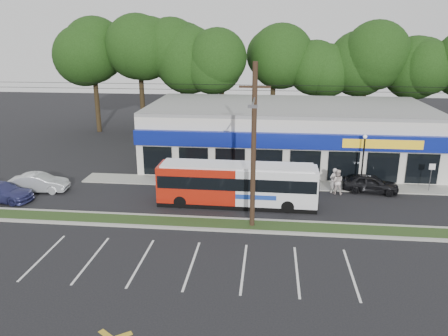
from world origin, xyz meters
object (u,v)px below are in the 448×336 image
lamp_post (363,155)px  car_dark (370,183)px  car_silver (39,183)px  pedestrian_b (337,182)px  metrobus (237,184)px  pedestrian_a (334,180)px  car_blue (1,192)px  utility_pole (251,142)px  sign_post (431,172)px

lamp_post → car_dark: (0.57, -0.73, -1.98)m
car_silver → pedestrian_b: pedestrian_b is taller
pedestrian_b → metrobus: bearing=31.4°
car_silver → pedestrian_a: pedestrian_a is taller
car_dark → metrobus: bearing=118.5°
metrobus → car_dark: bearing=20.7°
car_dark → car_blue: car_dark is taller
utility_pole → sign_post: size_ratio=22.47×
utility_pole → pedestrian_a: size_ratio=26.19×
lamp_post → pedestrian_a: bearing=-153.6°
pedestrian_a → pedestrian_b: pedestrian_a is taller
car_silver → car_blue: 2.68m
car_dark → car_silver: size_ratio=0.95×
utility_pole → car_blue: 18.63m
sign_post → pedestrian_a: 7.29m
metrobus → car_blue: (-16.79, -1.00, -0.88)m
sign_post → car_silver: sign_post is taller
car_dark → pedestrian_a: bearing=106.0°
utility_pole → car_blue: size_ratio=10.79×
car_silver → utility_pole: bearing=-111.6°
car_silver → pedestrian_a: bearing=-90.0°
car_dark → pedestrian_b: size_ratio=2.15×
lamp_post → car_blue: bearing=-168.5°
sign_post → car_dark: sign_post is taller
car_dark → car_silver: 24.96m
lamp_post → car_silver: bearing=-172.4°
car_blue → lamp_post: bearing=-72.6°
metrobus → car_blue: size_ratio=2.37×
lamp_post → sign_post: (5.00, -0.23, -1.12)m
utility_pole → car_blue: (-17.83, 2.57, -4.74)m
metrobus → car_silver: (-15.06, 1.05, -0.85)m
metrobus → pedestrian_a: size_ratio=5.74×
pedestrian_a → pedestrian_b: size_ratio=1.01×
utility_pole → sign_post: utility_pole is taller
car_silver → car_blue: car_silver is taller
sign_post → metrobus: size_ratio=0.20×
utility_pole → lamp_post: utility_pole is taller
lamp_post → car_silver: (-24.27, -3.25, -1.97)m
lamp_post → pedestrian_a: lamp_post is taller
car_blue → pedestrian_a: pedestrian_a is taller
utility_pole → car_silver: (-16.10, 4.62, -4.71)m
lamp_post → metrobus: (-9.21, -4.30, -1.11)m
sign_post → car_silver: 29.44m
car_dark → utility_pole: bearing=137.7°
utility_pole → car_silver: bearing=164.0°
pedestrian_b → utility_pole: bearing=55.7°
car_silver → pedestrian_b: 22.35m
car_blue → utility_pole: bearing=-92.3°
sign_post → car_silver: (-29.27, -3.03, -0.85)m
utility_pole → lamp_post: (8.17, 7.87, -2.74)m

